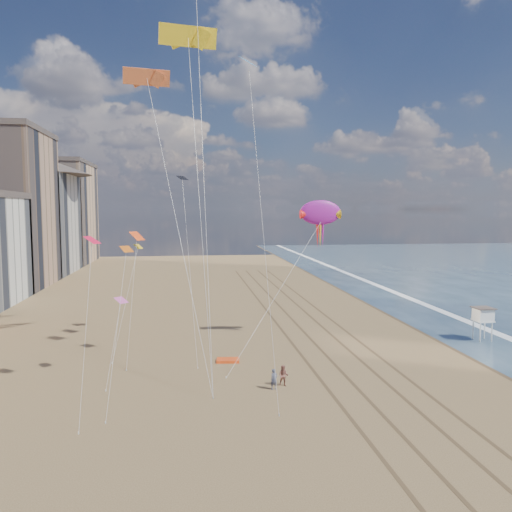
{
  "coord_description": "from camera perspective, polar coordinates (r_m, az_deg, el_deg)",
  "views": [
    {
      "loc": [
        -12.12,
        -24.82,
        14.32
      ],
      "look_at": [
        -5.17,
        26.0,
        9.5
      ],
      "focal_mm": 35.0,
      "sensor_mm": 36.0,
      "label": 1
    }
  ],
  "objects": [
    {
      "name": "ground",
      "position": [
        31.11,
        17.48,
        -22.3
      ],
      "size": [
        260.0,
        260.0,
        0.0
      ],
      "primitive_type": "plane",
      "color": "brown",
      "rests_on": "ground"
    },
    {
      "name": "wet_sand",
      "position": [
        73.31,
        17.61,
        -6.15
      ],
      "size": [
        260.0,
        260.0,
        0.0
      ],
      "primitive_type": "plane",
      "color": "#42301E",
      "rests_on": "ground"
    },
    {
      "name": "foam",
      "position": [
        75.19,
        20.52,
        -5.95
      ],
      "size": [
        260.0,
        260.0,
        0.0
      ],
      "primitive_type": "plane",
      "color": "white",
      "rests_on": "ground"
    },
    {
      "name": "tracks",
      "position": [
        58.52,
        7.06,
        -8.83
      ],
      "size": [
        7.68,
        120.0,
        0.01
      ],
      "color": "brown",
      "rests_on": "ground"
    },
    {
      "name": "lifeguard_stand",
      "position": [
        60.13,
        24.52,
        -6.15
      ],
      "size": [
        2.02,
        2.02,
        3.65
      ],
      "color": "white",
      "rests_on": "ground"
    },
    {
      "name": "grounded_kite",
      "position": [
        48.1,
        -3.22,
        -11.81
      ],
      "size": [
        2.25,
        1.57,
        0.24
      ],
      "primitive_type": "cube",
      "rotation": [
        0.0,
        0.0,
        -0.11
      ],
      "color": "#FF4C15",
      "rests_on": "ground"
    },
    {
      "name": "show_kite",
      "position": [
        54.15,
        7.36,
        4.9
      ],
      "size": [
        7.79,
        6.08,
        20.36
      ],
      "color": "#9D1894",
      "rests_on": "ground"
    },
    {
      "name": "kite_flyer_a",
      "position": [
        40.88,
        2.08,
        -13.89
      ],
      "size": [
        0.71,
        0.6,
        1.67
      ],
      "primitive_type": "imported",
      "rotation": [
        0.0,
        0.0,
        0.39
      ],
      "color": "#505367",
      "rests_on": "ground"
    },
    {
      "name": "kite_flyer_b",
      "position": [
        41.64,
        3.16,
        -13.5
      ],
      "size": [
        1.01,
        0.9,
        1.72
      ],
      "primitive_type": "imported",
      "rotation": [
        0.0,
        0.0,
        -0.35
      ],
      "color": "#995C4D",
      "rests_on": "ground"
    },
    {
      "name": "parafoils",
      "position": [
        53.12,
        -8.36,
        26.13
      ],
      "size": [
        10.25,
        3.45,
        12.89
      ],
      "color": "black",
      "rests_on": "ground"
    },
    {
      "name": "small_kites",
      "position": [
        48.87,
        -11.31,
        5.39
      ],
      "size": [
        14.32,
        20.19,
        22.21
      ],
      "color": "#D553A4",
      "rests_on": "ground"
    }
  ]
}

